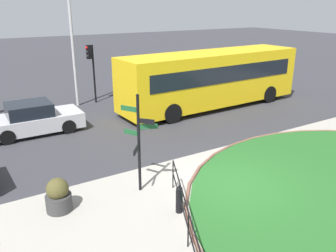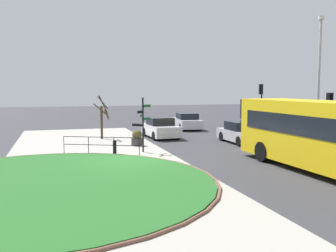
{
  "view_description": "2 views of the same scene",
  "coord_description": "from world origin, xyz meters",
  "views": [
    {
      "loc": [
        -6.9,
        -7.38,
        5.58
      ],
      "look_at": [
        -0.22,
        3.55,
        1.08
      ],
      "focal_mm": 37.1,
      "sensor_mm": 36.0,
      "label": 1
    },
    {
      "loc": [
        18.21,
        -3.4,
        3.66
      ],
      "look_at": [
        -0.3,
        2.17,
        1.71
      ],
      "focal_mm": 40.2,
      "sensor_mm": 36.0,
      "label": 2
    }
  ],
  "objects": [
    {
      "name": "ground",
      "position": [
        0.0,
        0.0,
        0.0
      ],
      "size": [
        120.0,
        120.0,
        0.0
      ],
      "primitive_type": "plane",
      "color": "#333338"
    },
    {
      "name": "sidewalk_paving",
      "position": [
        0.0,
        -1.63,
        0.01
      ],
      "size": [
        32.0,
        8.73,
        0.02
      ],
      "primitive_type": "cube",
      "color": "#9E998E",
      "rests_on": "ground"
    },
    {
      "name": "grass_island",
      "position": [
        3.57,
        -3.87,
        0.05
      ],
      "size": [
        12.99,
        12.99,
        0.1
      ],
      "primitive_type": "cylinder",
      "color": "#235B23",
      "rests_on": "ground"
    },
    {
      "name": "grass_kerb_ring",
      "position": [
        3.57,
        -3.87,
        0.06
      ],
      "size": [
        13.3,
        13.3,
        0.11
      ],
      "primitive_type": "torus",
      "color": "brown",
      "rests_on": "ground"
    },
    {
      "name": "signpost_directional",
      "position": [
        -2.59,
        1.36,
        1.77
      ],
      "size": [
        0.97,
        1.07,
        3.15
      ],
      "color": "black",
      "rests_on": "ground"
    },
    {
      "name": "bollard_foreground",
      "position": [
        -2.21,
        -0.32,
        0.43
      ],
      "size": [
        0.2,
        0.2,
        0.83
      ],
      "color": "black",
      "rests_on": "ground"
    },
    {
      "name": "railing_grass_edge",
      "position": [
        -2.54,
        -1.03,
        0.65
      ],
      "size": [
        1.86,
        3.96,
        0.99
      ],
      "rotation": [
        0.0,
        0.0,
        4.28
      ],
      "color": "black",
      "rests_on": "ground"
    },
    {
      "name": "bus_yellow",
      "position": [
        5.25,
        7.79,
        1.67
      ],
      "size": [
        11.02,
        2.98,
        3.1
      ],
      "rotation": [
        0.0,
        0.0,
        0.04
      ],
      "color": "yellow",
      "rests_on": "ground"
    },
    {
      "name": "car_near_lane",
      "position": [
        -4.33,
        8.56,
        0.66
      ],
      "size": [
        4.19,
        1.95,
        1.44
      ],
      "rotation": [
        0.0,
        0.0,
        -0.0
      ],
      "color": "#B7B7BC",
      "rests_on": "ground"
    },
    {
      "name": "car_far_lane",
      "position": [
        -13.44,
        7.88,
        0.67
      ],
      "size": [
        4.45,
        2.22,
        1.45
      ],
      "rotation": [
        0.0,
        0.0,
        3.06
      ],
      "color": "silver",
      "rests_on": "ground"
    },
    {
      "name": "car_trailing",
      "position": [
        -8.49,
        4.07,
        0.69
      ],
      "size": [
        4.0,
        2.09,
        1.5
      ],
      "rotation": [
        0.0,
        0.0,
        0.04
      ],
      "color": "silver",
      "rests_on": "ground"
    },
    {
      "name": "traffic_light_near",
      "position": [
        -7.23,
        11.67,
        2.9
      ],
      "size": [
        0.49,
        0.31,
        3.97
      ],
      "rotation": [
        0.0,
        0.0,
        2.94
      ],
      "color": "black",
      "rests_on": "ground"
    },
    {
      "name": "traffic_light_far",
      "position": [
        -0.21,
        12.11,
        2.5
      ],
      "size": [
        0.49,
        0.31,
        3.4
      ],
      "rotation": [
        0.0,
        0.0,
        3.34
      ],
      "color": "black",
      "rests_on": "ground"
    },
    {
      "name": "lamppost_tall",
      "position": [
        -1.21,
        12.03,
        4.28
      ],
      "size": [
        0.32,
        0.32,
        7.97
      ],
      "color": "#B7B7BC",
      "rests_on": "ground"
    },
    {
      "name": "billboard_left",
      "position": [
        -11.47,
        13.34,
        1.69
      ],
      "size": [
        3.92,
        0.35,
        2.63
      ],
      "rotation": [
        0.0,
        0.0,
        0.05
      ],
      "color": "black",
      "rests_on": "ground"
    },
    {
      "name": "planter_near_signpost",
      "position": [
        -5.07,
        1.54,
        0.47
      ],
      "size": [
        0.73,
        0.73,
        1.02
      ],
      "color": "#383838",
      "rests_on": "ground"
    },
    {
      "name": "street_tree_bare",
      "position": [
        -8.94,
        -0.17,
        1.52
      ],
      "size": [
        0.8,
        1.15,
        3.17
      ],
      "color": "#423323",
      "rests_on": "ground"
    }
  ]
}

